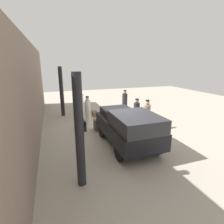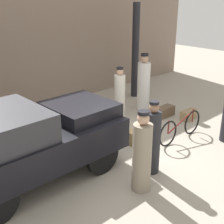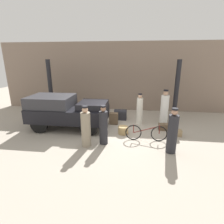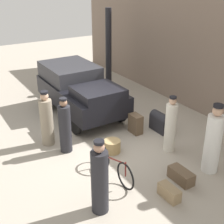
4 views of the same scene
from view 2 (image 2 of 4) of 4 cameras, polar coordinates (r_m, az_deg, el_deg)
name	(u,v)px [view 2 (image 2 of 4)]	position (r m, az deg, el deg)	size (l,w,h in m)	color
ground_plane	(112,152)	(7.82, -0.07, -7.25)	(30.00, 30.00, 0.00)	#A89E8E
station_building_facade	(22,42)	(10.34, -16.07, 12.20)	(16.00, 0.15, 4.50)	gray
canopy_pillar_right	(135,51)	(11.54, 4.31, 11.01)	(0.26, 0.26, 3.39)	black
truck	(25,140)	(6.50, -15.61, -4.93)	(3.87, 1.84, 1.66)	black
bicycle	(181,127)	(8.47, 12.43, -2.76)	(1.78, 0.04, 0.74)	black
wicker_basket	(137,138)	(8.14, 4.65, -4.70)	(0.48, 0.48, 0.36)	tan
porter_standing_middle	(152,140)	(6.74, 7.38, -5.16)	(0.35, 0.35, 1.64)	#232328
porter_carrying_trunk	(120,97)	(9.37, 1.41, 2.82)	(0.33, 0.33, 1.67)	silver
conductor_in_dark_uniform	(142,155)	(6.12, 5.49, -7.82)	(0.38, 0.38, 1.68)	gray
porter_lifting_near_truck	(144,84)	(10.42, 5.80, 5.10)	(0.42, 0.42, 1.87)	white
trunk_barrel_dark	(81,115)	(9.26, -5.73, -0.46)	(0.71, 0.35, 0.62)	#232328
suitcase_black_upright	(165,112)	(10.04, 9.59, 0.08)	(0.68, 0.32, 0.32)	brown
trunk_umber_medium	(89,125)	(8.54, -4.21, -2.43)	(0.46, 0.28, 0.62)	brown
suitcase_tan_flat	(188,115)	(9.94, 13.78, -0.50)	(0.56, 0.25, 0.31)	#937A56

